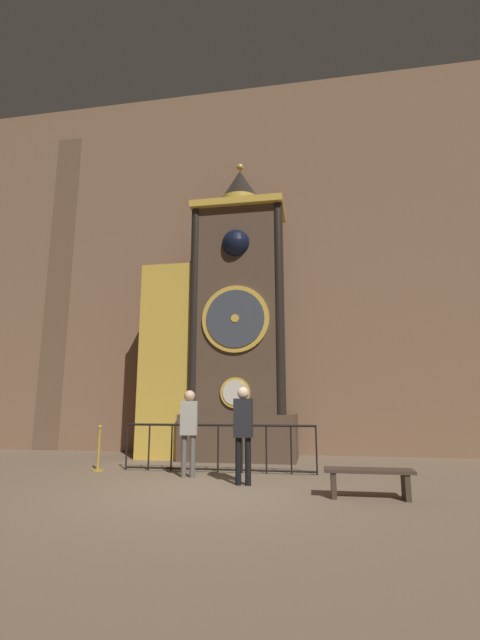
% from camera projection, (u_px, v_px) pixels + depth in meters
% --- Properties ---
extents(ground_plane, '(28.00, 28.00, 0.00)m').
position_uv_depth(ground_plane, '(203.00, 493.00, 7.05)').
color(ground_plane, '#75604C').
extents(cathedral_back_wall, '(24.00, 0.32, 12.14)m').
position_uv_depth(cathedral_back_wall, '(248.00, 258.00, 13.74)').
color(cathedral_back_wall, '#846047').
rests_on(cathedral_back_wall, ground_plane).
extents(clock_tower, '(4.25, 1.83, 8.56)m').
position_uv_depth(clock_tower, '(223.00, 329.00, 12.01)').
color(clock_tower, brown).
rests_on(clock_tower, ground_plane).
extents(railing_fence, '(4.24, 0.05, 1.01)m').
position_uv_depth(railing_fence, '(218.00, 445.00, 9.26)').
color(railing_fence, black).
rests_on(railing_fence, ground_plane).
extents(visitor_near, '(0.37, 0.27, 1.72)m').
position_uv_depth(visitor_near, '(189.00, 424.00, 8.73)').
color(visitor_near, '#58554F').
rests_on(visitor_near, ground_plane).
extents(visitor_far, '(0.34, 0.23, 1.75)m').
position_uv_depth(visitor_far, '(243.00, 425.00, 7.91)').
color(visitor_far, black).
rests_on(visitor_far, ground_plane).
extents(stanchion_post, '(0.28, 0.28, 0.98)m').
position_uv_depth(stanchion_post, '(98.00, 456.00, 9.39)').
color(stanchion_post, '#B28E33').
rests_on(stanchion_post, ground_plane).
extents(visitor_bench, '(1.37, 0.40, 0.44)m').
position_uv_depth(visitor_bench, '(369.00, 477.00, 6.69)').
color(visitor_bench, '#423328').
rests_on(visitor_bench, ground_plane).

